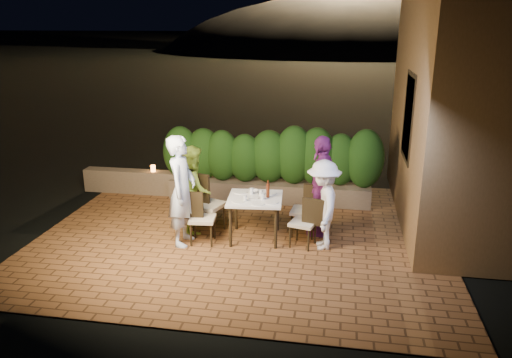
% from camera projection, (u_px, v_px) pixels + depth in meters
% --- Properties ---
extents(ground, '(400.00, 400.00, 0.00)m').
position_uv_depth(ground, '(237.00, 246.00, 8.42)').
color(ground, black).
rests_on(ground, ground).
extents(terrace_floor, '(7.00, 6.00, 0.15)m').
position_uv_depth(terrace_floor, '(243.00, 237.00, 8.90)').
color(terrace_floor, brown).
rests_on(terrace_floor, ground).
extents(building_wall, '(1.60, 5.00, 5.00)m').
position_uv_depth(building_wall, '(454.00, 86.00, 8.95)').
color(building_wall, brown).
rests_on(building_wall, ground).
extents(window_pane, '(0.08, 1.00, 1.40)m').
position_uv_depth(window_pane, '(410.00, 117.00, 8.76)').
color(window_pane, black).
rests_on(window_pane, building_wall).
extents(window_frame, '(0.06, 1.15, 1.55)m').
position_uv_depth(window_frame, '(409.00, 117.00, 8.76)').
color(window_frame, black).
rests_on(window_frame, building_wall).
extents(planter, '(4.20, 0.55, 0.40)m').
position_uv_depth(planter, '(269.00, 191.00, 10.48)').
color(planter, brown).
rests_on(planter, ground).
extents(hedge, '(4.00, 0.70, 1.10)m').
position_uv_depth(hedge, '(269.00, 157.00, 10.25)').
color(hedge, '#183A0F').
rests_on(hedge, planter).
extents(parapet, '(2.20, 0.30, 0.50)m').
position_uv_depth(parapet, '(134.00, 181.00, 10.95)').
color(parapet, brown).
rests_on(parapet, ground).
extents(hill, '(52.00, 40.00, 22.00)m').
position_uv_depth(hill, '(346.00, 82.00, 65.67)').
color(hill, black).
rests_on(hill, ground).
extents(dining_table, '(0.99, 0.99, 0.75)m').
position_uv_depth(dining_table, '(255.00, 218.00, 8.57)').
color(dining_table, white).
rests_on(dining_table, ground).
extents(plate_nw, '(0.21, 0.21, 0.01)m').
position_uv_depth(plate_nw, '(238.00, 201.00, 8.25)').
color(plate_nw, white).
rests_on(plate_nw, dining_table).
extents(plate_sw, '(0.24, 0.24, 0.01)m').
position_uv_depth(plate_sw, '(240.00, 192.00, 8.71)').
color(plate_sw, white).
rests_on(plate_sw, dining_table).
extents(plate_ne, '(0.24, 0.24, 0.01)m').
position_uv_depth(plate_ne, '(271.00, 202.00, 8.21)').
color(plate_ne, white).
rests_on(plate_ne, dining_table).
extents(plate_se, '(0.20, 0.20, 0.01)m').
position_uv_depth(plate_se, '(271.00, 193.00, 8.64)').
color(plate_se, white).
rests_on(plate_se, dining_table).
extents(plate_centre, '(0.21, 0.21, 0.01)m').
position_uv_depth(plate_centre, '(253.00, 198.00, 8.44)').
color(plate_centre, white).
rests_on(plate_centre, dining_table).
extents(plate_front, '(0.23, 0.23, 0.01)m').
position_uv_depth(plate_front, '(258.00, 204.00, 8.15)').
color(plate_front, white).
rests_on(plate_front, dining_table).
extents(glass_nw, '(0.06, 0.06, 0.10)m').
position_uv_depth(glass_nw, '(245.00, 198.00, 8.29)').
color(glass_nw, silver).
rests_on(glass_nw, dining_table).
extents(glass_sw, '(0.07, 0.07, 0.11)m').
position_uv_depth(glass_sw, '(252.00, 191.00, 8.59)').
color(glass_sw, silver).
rests_on(glass_sw, dining_table).
extents(glass_ne, '(0.06, 0.06, 0.11)m').
position_uv_depth(glass_ne, '(263.00, 196.00, 8.34)').
color(glass_ne, silver).
rests_on(glass_ne, dining_table).
extents(glass_se, '(0.06, 0.06, 0.10)m').
position_uv_depth(glass_se, '(261.00, 193.00, 8.54)').
color(glass_se, silver).
rests_on(glass_se, dining_table).
extents(beer_bottle, '(0.06, 0.06, 0.30)m').
position_uv_depth(beer_bottle, '(268.00, 189.00, 8.42)').
color(beer_bottle, '#4D1E0C').
rests_on(beer_bottle, dining_table).
extents(bowl, '(0.22, 0.22, 0.04)m').
position_uv_depth(bowl, '(254.00, 191.00, 8.71)').
color(bowl, white).
rests_on(bowl, dining_table).
extents(chair_left_front, '(0.46, 0.46, 0.90)m').
position_uv_depth(chair_left_front, '(202.00, 218.00, 8.38)').
color(chair_left_front, black).
rests_on(chair_left_front, ground).
extents(chair_left_back, '(0.62, 0.62, 1.05)m').
position_uv_depth(chair_left_back, '(209.00, 203.00, 8.82)').
color(chair_left_back, black).
rests_on(chair_left_back, ground).
extents(chair_right_front, '(0.49, 0.49, 0.86)m').
position_uv_depth(chair_right_front, '(303.00, 222.00, 8.26)').
color(chair_right_front, black).
rests_on(chair_right_front, ground).
extents(chair_right_back, '(0.48, 0.48, 0.94)m').
position_uv_depth(chair_right_back, '(304.00, 210.00, 8.68)').
color(chair_right_back, black).
rests_on(chair_right_back, ground).
extents(diner_blue, '(0.46, 0.69, 1.87)m').
position_uv_depth(diner_blue, '(182.00, 191.00, 8.23)').
color(diner_blue, '#C3D8FB').
rests_on(diner_blue, ground).
extents(diner_green, '(0.80, 0.90, 1.55)m').
position_uv_depth(diner_green, '(194.00, 188.00, 8.83)').
color(diner_green, '#A4CB3F').
rests_on(diner_green, ground).
extents(diner_white, '(0.68, 1.03, 1.50)m').
position_uv_depth(diner_white, '(323.00, 205.00, 8.12)').
color(diner_white, white).
rests_on(diner_white, ground).
extents(diner_purple, '(0.55, 1.09, 1.78)m').
position_uv_depth(diner_purple, '(321.00, 186.00, 8.62)').
color(diner_purple, '#77276F').
rests_on(diner_purple, ground).
extents(parapet_lamp, '(0.10, 0.10, 0.14)m').
position_uv_depth(parapet_lamp, '(153.00, 168.00, 10.78)').
color(parapet_lamp, orange).
rests_on(parapet_lamp, parapet).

